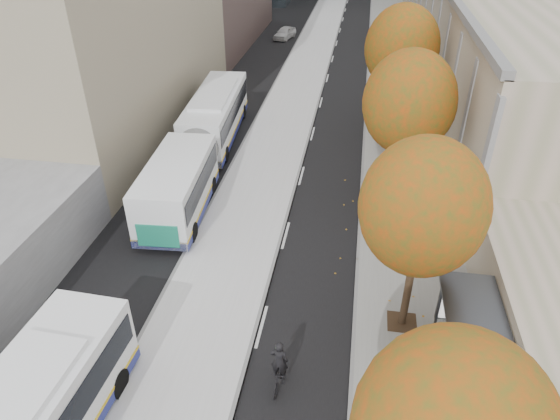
% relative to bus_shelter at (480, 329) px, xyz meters
% --- Properties ---
extents(bus_platform, '(4.25, 150.00, 0.15)m').
position_rel_bus_shelter_xyz_m(bus_platform, '(-9.56, 24.04, -2.11)').
color(bus_platform, '#BBBBBB').
rests_on(bus_platform, ground).
extents(sidewalk, '(4.75, 150.00, 0.08)m').
position_rel_bus_shelter_xyz_m(sidewalk, '(-1.56, 24.04, -2.15)').
color(sidewalk, gray).
rests_on(sidewalk, ground).
extents(bus_shelter, '(1.90, 4.40, 2.53)m').
position_rel_bus_shelter_xyz_m(bus_shelter, '(0.00, 0.00, 0.00)').
color(bus_shelter, '#383A3F').
rests_on(bus_shelter, sidewalk).
extents(tree_c, '(4.20, 4.20, 7.28)m').
position_rel_bus_shelter_xyz_m(tree_c, '(-2.09, 2.04, 3.06)').
color(tree_c, black).
rests_on(tree_c, sidewalk).
extents(tree_d, '(4.40, 4.40, 7.60)m').
position_rel_bus_shelter_xyz_m(tree_d, '(-2.09, 11.04, 3.28)').
color(tree_d, black).
rests_on(tree_d, sidewalk).
extents(tree_e, '(4.60, 4.60, 7.92)m').
position_rel_bus_shelter_xyz_m(tree_e, '(-2.09, 20.04, 3.50)').
color(tree_e, black).
rests_on(tree_e, sidewalk).
extents(bus_far, '(3.81, 17.90, 2.96)m').
position_rel_bus_shelter_xyz_m(bus_far, '(-13.26, 13.39, -0.57)').
color(bus_far, white).
rests_on(bus_far, ground).
extents(cyclist, '(0.60, 1.59, 2.00)m').
position_rel_bus_shelter_xyz_m(cyclist, '(-6.23, -1.47, -1.45)').
color(cyclist, black).
rests_on(cyclist, ground).
extents(distant_car, '(2.36, 4.00, 1.28)m').
position_rel_bus_shelter_xyz_m(distant_car, '(-13.15, 44.13, -1.55)').
color(distant_car, silver).
rests_on(distant_car, ground).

